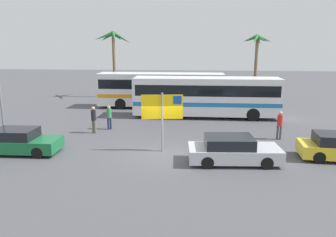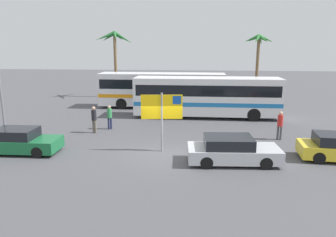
# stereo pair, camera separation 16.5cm
# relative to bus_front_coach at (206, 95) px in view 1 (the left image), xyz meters

# --- Properties ---
(ground) EXTENTS (120.00, 120.00, 0.00)m
(ground) POSITION_rel_bus_front_coach_xyz_m (-2.43, -9.33, -1.78)
(ground) COLOR #4C4C51
(bus_front_coach) EXTENTS (11.43, 2.53, 3.17)m
(bus_front_coach) POSITION_rel_bus_front_coach_xyz_m (0.00, 0.00, 0.00)
(bus_front_coach) COLOR white
(bus_front_coach) RESTS_ON ground
(bus_rear_coach) EXTENTS (11.43, 2.53, 3.17)m
(bus_rear_coach) POSITION_rel_bus_front_coach_xyz_m (-4.02, 3.71, 0.00)
(bus_rear_coach) COLOR white
(bus_rear_coach) RESTS_ON ground
(ferry_sign) EXTENTS (2.19, 0.31, 3.20)m
(ferry_sign) POSITION_rel_bus_front_coach_xyz_m (-2.55, -8.77, 0.54)
(ferry_sign) COLOR gray
(ferry_sign) RESTS_ON ground
(car_green) EXTENTS (4.12, 1.81, 1.32)m
(car_green) POSITION_rel_bus_front_coach_xyz_m (-10.14, -9.73, -1.15)
(car_green) COLOR #196638
(car_green) RESTS_ON ground
(car_silver) EXTENTS (4.52, 2.10, 1.32)m
(car_silver) POSITION_rel_bus_front_coach_xyz_m (1.00, -10.22, -1.15)
(car_silver) COLOR #B7BABF
(car_silver) RESTS_ON ground
(pedestrian_near_sign) EXTENTS (0.32, 0.32, 1.76)m
(pedestrian_near_sign) POSITION_rel_bus_front_coach_xyz_m (4.29, -5.94, -0.74)
(pedestrian_near_sign) COLOR #4C4C51
(pedestrian_near_sign) RESTS_ON ground
(pedestrian_by_bus) EXTENTS (0.32, 0.32, 1.77)m
(pedestrian_by_bus) POSITION_rel_bus_front_coach_xyz_m (-7.43, -5.49, -0.74)
(pedestrian_by_bus) COLOR #706656
(pedestrian_by_bus) RESTS_ON ground
(pedestrian_crossing_lot) EXTENTS (0.32, 0.32, 1.65)m
(pedestrian_crossing_lot) POSITION_rel_bus_front_coach_xyz_m (-6.69, -4.44, -0.81)
(pedestrian_crossing_lot) COLOR #1E2347
(pedestrian_crossing_lot) RESTS_ON ground
(palm_tree_seaside) EXTENTS (3.96, 4.14, 7.18)m
(palm_tree_seaside) POSITION_rel_bus_front_coach_xyz_m (-9.83, 9.49, 3.98)
(palm_tree_seaside) COLOR brown
(palm_tree_seaside) RESTS_ON ground
(palm_tree_inland) EXTENTS (3.05, 2.86, 6.79)m
(palm_tree_inland) POSITION_rel_bus_front_coach_xyz_m (5.43, 9.32, 3.67)
(palm_tree_inland) COLOR brown
(palm_tree_inland) RESTS_ON ground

